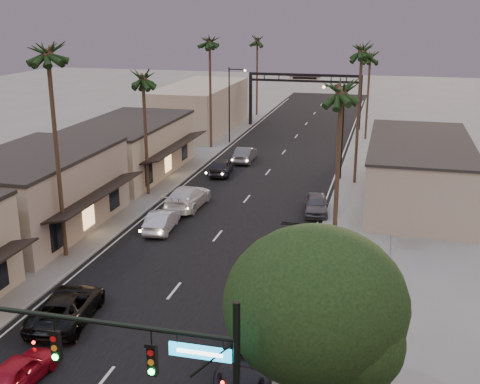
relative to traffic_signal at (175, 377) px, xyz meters
The scene contains 29 objects.
ground 36.80m from the traffic_signal, 98.98° to the left, with size 200.00×200.00×0.00m, color slate.
road 41.70m from the traffic_signal, 97.90° to the left, with size 14.00×120.00×0.02m, color black.
sidewalk_left 50.60m from the traffic_signal, 107.56° to the left, with size 5.00×92.00×0.12m, color slate.
sidewalk_right 48.41m from the traffic_signal, 85.46° to the left, with size 5.00×92.00×0.12m, color slate.
storefront_mid 28.96m from the traffic_signal, 130.35° to the left, with size 8.00×14.00×5.50m, color tan.
storefront_far 42.43m from the traffic_signal, 116.19° to the left, with size 8.00×16.00×5.00m, color #B5AA8A.
storefront_dist 63.83m from the traffic_signal, 107.03° to the left, with size 8.00×20.00×6.00m, color tan.
building_right 37.04m from the traffic_signal, 77.00° to the left, with size 8.00×18.00×5.00m, color tan.
traffic_signal is the anchor object (origin of this frame).
corner_tree 5.20m from the traffic_signal, 42.31° to the left, with size 6.20×6.20×8.80m.
arch 66.24m from the traffic_signal, 94.93° to the left, with size 15.20×0.40×7.27m.
streetlight_right 41.02m from the traffic_signal, 88.28° to the left, with size 2.13×0.30×9.00m.
streetlight_left 55.45m from the traffic_signal, 103.14° to the left, with size 2.13×0.30×9.00m.
palm_lb 24.44m from the traffic_signal, 128.44° to the left, with size 3.20×3.20×15.20m.
palm_lc 35.46m from the traffic_signal, 114.06° to the left, with size 3.20×3.20×12.20m.
palm_ld 53.47m from the traffic_signal, 105.65° to the left, with size 3.20×3.20×14.20m.
palm_ra 21.19m from the traffic_signal, 81.72° to the left, with size 3.20×3.20×13.20m.
palm_rb 40.77m from the traffic_signal, 85.84° to the left, with size 3.20×3.20×14.20m.
palm_rc 60.31m from the traffic_signal, 87.22° to the left, with size 3.20×3.20×12.20m.
palm_far 75.58m from the traffic_signal, 100.70° to the left, with size 3.20×3.20×13.20m.
oncoming_red 11.17m from the traffic_signal, 151.35° to the left, with size 1.59×3.95×1.35m, color maroon.
oncoming_pickup 14.99m from the traffic_signal, 133.47° to the left, with size 2.65×5.75×1.60m, color black.
oncoming_silver 26.47m from the traffic_signal, 112.41° to the left, with size 1.62×4.64×1.53m, color #ACADB2.
oncoming_white 31.51m from the traffic_signal, 108.35° to the left, with size 2.49×6.13×1.78m, color silver.
oncoming_dgrey 41.50m from the traffic_signal, 103.96° to the left, with size 1.94×4.81×1.64m, color black.
oncoming_grey_far 46.62m from the traffic_signal, 101.05° to the left, with size 1.69×4.86×1.60m, color #4B4B50.
curbside_near 9.26m from the traffic_signal, 87.09° to the left, with size 2.40×5.20×1.45m, color black.
curbside_black 21.40m from the traffic_signal, 90.31° to the left, with size 2.30×5.66×1.64m, color black.
curbside_grey 30.99m from the traffic_signal, 89.04° to the left, with size 1.79×4.46×1.52m, color #454448.
Camera 1 is at (11.36, -10.57, 15.62)m, focal length 45.00 mm.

